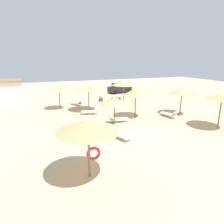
{
  "coord_description": "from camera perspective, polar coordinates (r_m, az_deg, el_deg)",
  "views": [
    {
      "loc": [
        -5.76,
        -11.63,
        5.52
      ],
      "look_at": [
        0.0,
        3.0,
        1.2
      ],
      "focal_mm": 30.49,
      "sensor_mm": 36.0,
      "label": 1
    }
  ],
  "objects": [
    {
      "name": "ground_plane",
      "position": [
        14.1,
        4.51,
        -7.73
      ],
      "size": [
        80.0,
        80.0,
        0.0
      ],
      "primitive_type": "plane",
      "color": "#D1B284"
    },
    {
      "name": "parasol_0",
      "position": [
        20.85,
        20.25,
        5.81
      ],
      "size": [
        2.77,
        2.77,
        2.69
      ],
      "color": "#75604C",
      "rests_on": "ground"
    },
    {
      "name": "parasol_1",
      "position": [
        22.65,
        -15.67,
        6.91
      ],
      "size": [
        2.34,
        2.34,
        2.71
      ],
      "color": "#75604C",
      "rests_on": "ground"
    },
    {
      "name": "parasol_2",
      "position": [
        21.19,
        -7.09,
        7.17
      ],
      "size": [
        3.13,
        3.13,
        2.78
      ],
      "color": "#75604C",
      "rests_on": "ground"
    },
    {
      "name": "parasol_3",
      "position": [
        18.73,
        7.13,
        5.97
      ],
      "size": [
        2.68,
        2.68,
        2.84
      ],
      "color": "#75604C",
      "rests_on": "ground"
    },
    {
      "name": "parasol_4",
      "position": [
        15.26,
        0.74,
        3.35
      ],
      "size": [
        2.33,
        2.33,
        2.62
      ],
      "color": "#75604C",
      "rests_on": "ground"
    },
    {
      "name": "parasol_5",
      "position": [
        23.89,
        3.48,
        8.69
      ],
      "size": [
        3.01,
        3.01,
        3.07
      ],
      "color": "#75604C",
      "rests_on": "ground"
    },
    {
      "name": "parasol_6",
      "position": [
        8.79,
        -7.17,
        -4.22
      ],
      "size": [
        2.94,
        2.94,
        2.91
      ],
      "color": "#75604C",
      "rests_on": "ground"
    },
    {
      "name": "parasol_7",
      "position": [
        17.86,
        30.19,
        4.08
      ],
      "size": [
        2.78,
        2.78,
        2.93
      ],
      "color": "#75604C",
      "rests_on": "ground"
    },
    {
      "name": "lounger_0",
      "position": [
        19.71,
        16.83,
        -0.6
      ],
      "size": [
        0.97,
        1.95,
        0.77
      ],
      "color": "white",
      "rests_on": "ground"
    },
    {
      "name": "lounger_1",
      "position": [
        24.3,
        -10.53,
        2.73
      ],
      "size": [
        1.63,
        1.92,
        0.66
      ],
      "color": "white",
      "rests_on": "ground"
    },
    {
      "name": "lounger_2",
      "position": [
        20.02,
        -6.36,
        0.21
      ],
      "size": [
        1.98,
        1.12,
        0.74
      ],
      "color": "white",
      "rests_on": "ground"
    },
    {
      "name": "lounger_3",
      "position": [
        17.37,
        1.79,
        -2.08
      ],
      "size": [
        1.96,
        0.87,
        0.69
      ],
      "color": "white",
      "rests_on": "ground"
    },
    {
      "name": "lounger_4",
      "position": [
        13.96,
        2.26,
        -6.53
      ],
      "size": [
        1.21,
        1.98,
        0.75
      ],
      "color": "white",
      "rests_on": "ground"
    },
    {
      "name": "bench_0",
      "position": [
        26.59,
        -3.32,
        4.12
      ],
      "size": [
        0.65,
        1.55,
        0.49
      ],
      "color": "brown",
      "rests_on": "ground"
    },
    {
      "name": "bench_1",
      "position": [
        26.37,
        1.29,
        4.05
      ],
      "size": [
        1.51,
        0.46,
        0.49
      ],
      "color": "brown",
      "rests_on": "ground"
    },
    {
      "name": "parked_car",
      "position": [
        33.0,
        2.28,
        7.18
      ],
      "size": [
        4.24,
        2.55,
        1.72
      ],
      "color": "black",
      "rests_on": "ground"
    },
    {
      "name": "beach_cabana",
      "position": [
        29.32,
        -28.62,
        5.62
      ],
      "size": [
        3.62,
        4.06,
        2.96
      ],
      "color": "white",
      "rests_on": "ground"
    }
  ]
}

